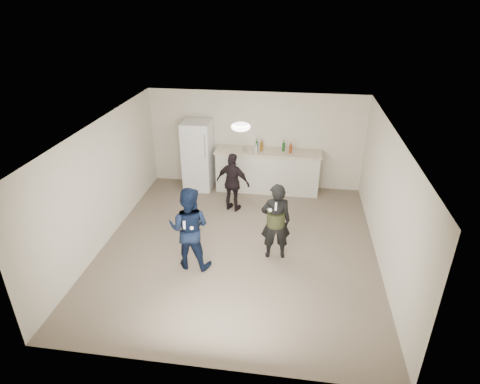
# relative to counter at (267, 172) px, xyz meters

# --- Properties ---
(floor) EXTENTS (6.00, 6.00, 0.00)m
(floor) POSITION_rel_counter_xyz_m (-0.36, -2.67, -0.53)
(floor) COLOR #6B5B4C
(floor) RESTS_ON ground
(ceiling) EXTENTS (6.00, 6.00, 0.00)m
(ceiling) POSITION_rel_counter_xyz_m (-0.36, -2.67, 1.98)
(ceiling) COLOR silver
(ceiling) RESTS_ON wall_back
(wall_back) EXTENTS (6.00, 0.00, 6.00)m
(wall_back) POSITION_rel_counter_xyz_m (-0.36, 0.33, 0.72)
(wall_back) COLOR beige
(wall_back) RESTS_ON floor
(wall_front) EXTENTS (6.00, 0.00, 6.00)m
(wall_front) POSITION_rel_counter_xyz_m (-0.36, -5.67, 0.72)
(wall_front) COLOR beige
(wall_front) RESTS_ON floor
(wall_left) EXTENTS (0.00, 6.00, 6.00)m
(wall_left) POSITION_rel_counter_xyz_m (-3.11, -2.67, 0.72)
(wall_left) COLOR beige
(wall_left) RESTS_ON floor
(wall_right) EXTENTS (0.00, 6.00, 6.00)m
(wall_right) POSITION_rel_counter_xyz_m (2.39, -2.67, 0.72)
(wall_right) COLOR beige
(wall_right) RESTS_ON floor
(counter) EXTENTS (2.60, 0.56, 1.05)m
(counter) POSITION_rel_counter_xyz_m (0.00, 0.00, 0.00)
(counter) COLOR beige
(counter) RESTS_ON floor
(counter_top) EXTENTS (2.68, 0.64, 0.04)m
(counter_top) POSITION_rel_counter_xyz_m (0.00, 0.00, 0.55)
(counter_top) COLOR beige
(counter_top) RESTS_ON counter
(fridge) EXTENTS (0.70, 0.70, 1.80)m
(fridge) POSITION_rel_counter_xyz_m (-1.80, -0.07, 0.38)
(fridge) COLOR white
(fridge) RESTS_ON floor
(fridge_handle) EXTENTS (0.02, 0.02, 0.60)m
(fridge_handle) POSITION_rel_counter_xyz_m (-1.52, -0.44, 0.78)
(fridge_handle) COLOR silver
(fridge_handle) RESTS_ON fridge
(ceiling_dome) EXTENTS (0.36, 0.36, 0.16)m
(ceiling_dome) POSITION_rel_counter_xyz_m (-0.36, -2.37, 1.93)
(ceiling_dome) COLOR white
(ceiling_dome) RESTS_ON ceiling
(shaker) EXTENTS (0.08, 0.08, 0.17)m
(shaker) POSITION_rel_counter_xyz_m (-0.57, -0.14, 0.65)
(shaker) COLOR #B7B6BB
(shaker) RESTS_ON counter_top
(man) EXTENTS (0.82, 0.65, 1.62)m
(man) POSITION_rel_counter_xyz_m (-1.17, -3.39, 0.29)
(man) COLOR #102145
(man) RESTS_ON floor
(woman) EXTENTS (0.63, 0.46, 1.58)m
(woman) POSITION_rel_counter_xyz_m (0.39, -2.89, 0.26)
(woman) COLOR black
(woman) RESTS_ON floor
(camo_shorts) EXTENTS (0.34, 0.34, 0.28)m
(camo_shorts) POSITION_rel_counter_xyz_m (0.39, -2.89, 0.32)
(camo_shorts) COLOR #363D1B
(camo_shorts) RESTS_ON woman
(spectator) EXTENTS (0.90, 0.58, 1.43)m
(spectator) POSITION_rel_counter_xyz_m (-0.71, -1.15, 0.19)
(spectator) COLOR black
(spectator) RESTS_ON floor
(remote_man) EXTENTS (0.04, 0.04, 0.15)m
(remote_man) POSITION_rel_counter_xyz_m (-1.17, -3.67, 0.53)
(remote_man) COLOR white
(remote_man) RESTS_ON man
(nunchuk_man) EXTENTS (0.07, 0.07, 0.07)m
(nunchuk_man) POSITION_rel_counter_xyz_m (-1.05, -3.64, 0.45)
(nunchuk_man) COLOR white
(nunchuk_man) RESTS_ON man
(remote_woman) EXTENTS (0.04, 0.04, 0.15)m
(remote_woman) POSITION_rel_counter_xyz_m (0.39, -3.14, 0.72)
(remote_woman) COLOR white
(remote_woman) RESTS_ON woman
(nunchuk_woman) EXTENTS (0.07, 0.07, 0.07)m
(nunchuk_woman) POSITION_rel_counter_xyz_m (0.29, -3.11, 0.62)
(nunchuk_woman) COLOR white
(nunchuk_woman) RESTS_ON woman
(bottle_cluster) EXTENTS (0.91, 0.29, 0.27)m
(bottle_cluster) POSITION_rel_counter_xyz_m (0.08, -0.03, 0.67)
(bottle_cluster) COLOR silver
(bottle_cluster) RESTS_ON counter_top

